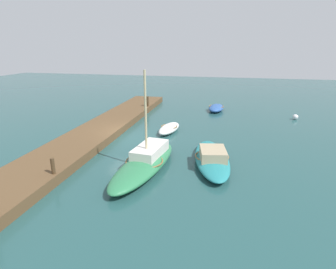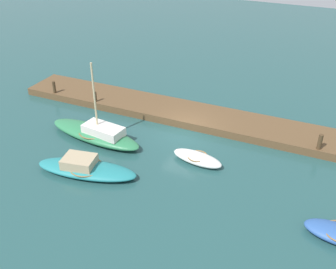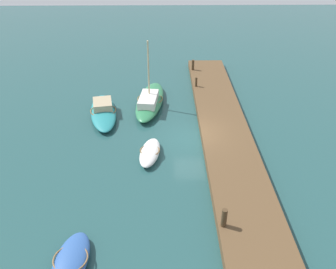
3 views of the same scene
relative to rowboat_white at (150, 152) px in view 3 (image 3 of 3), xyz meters
The scene contains 9 objects.
ground_plane 3.51m from the rowboat_white, 55.04° to the right, with size 84.00×84.00×0.00m, color #234C4C.
dock_platform 5.47m from the rowboat_white, 68.53° to the right, with size 27.76×3.34×0.55m, color brown.
rowboat_white is the anchor object (origin of this frame).
sailboat_green 7.02m from the rowboat_white, ahead, with size 7.21×2.80×5.35m.
motorboat_teal 6.60m from the rowboat_white, 34.04° to the left, with size 6.23×2.92×1.05m.
rowboat_blue 8.84m from the rowboat_white, 158.92° to the left, with size 3.35×1.71×0.61m.
mooring_post_west 7.50m from the rowboat_white, 150.53° to the right, with size 0.27×0.27×0.99m, color #47331E.
mooring_post_mid_west 10.25m from the rowboat_white, 21.05° to the right, with size 0.18×0.18×0.80m, color #47331E.
mooring_post_mid_east 13.87m from the rowboat_white, 15.38° to the right, with size 0.24×0.24×0.96m, color #47331E.
Camera 3 is at (-20.62, 1.98, 13.13)m, focal length 38.31 mm.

